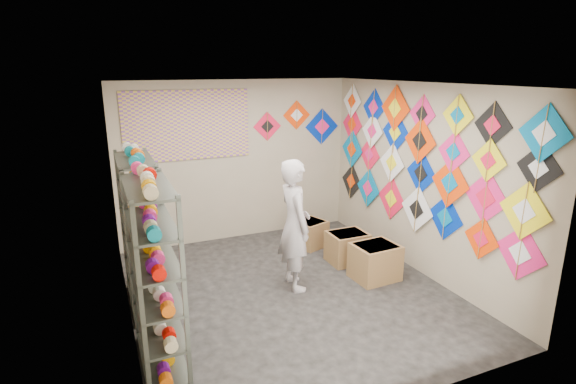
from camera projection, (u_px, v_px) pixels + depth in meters
name	position (u px, v px, depth m)	size (l,w,h in m)	color
ground	(290.00, 292.00, 5.98)	(4.50, 4.50, 0.00)	black
room_walls	(290.00, 172.00, 5.54)	(4.50, 4.50, 4.50)	tan
shelf_rack_front	(156.00, 278.00, 4.30)	(0.40, 1.10, 1.90)	#4C5147
shelf_rack_back	(141.00, 233.00, 5.45)	(0.40, 1.10, 1.90)	#4C5147
string_spools	(147.00, 245.00, 4.85)	(0.12, 2.36, 0.12)	#FF2979
kite_wall_display	(417.00, 162.00, 6.34)	(0.06, 4.31, 2.08)	#F61F74
back_wall_kites	(301.00, 123.00, 7.89)	(1.63, 0.02, 0.81)	#F5163F
poster	(188.00, 125.00, 7.11)	(2.00, 0.01, 1.10)	#7B4595
shopkeeper	(295.00, 225.00, 5.92)	(0.46, 0.67, 1.77)	beige
carton_a	(375.00, 262.00, 6.31)	(0.61, 0.51, 0.51)	olive
carton_b	(347.00, 247.00, 6.86)	(0.57, 0.47, 0.47)	olive
carton_c	(309.00, 233.00, 7.48)	(0.46, 0.50, 0.44)	olive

